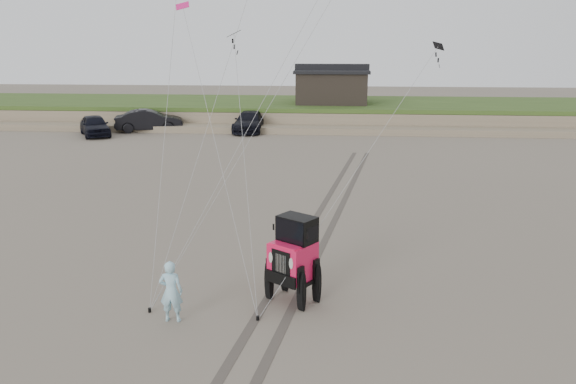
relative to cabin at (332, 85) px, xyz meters
name	(u,v)px	position (x,y,z in m)	size (l,w,h in m)	color
ground	(237,319)	(-2.00, -37.00, -3.24)	(160.00, 160.00, 0.00)	#6B6054
dune_ridge	(309,112)	(-2.00, 0.50, -2.42)	(160.00, 14.25, 1.73)	#7A6B54
cabin	(332,85)	(0.00, 0.00, 0.00)	(6.40, 5.40, 3.35)	black
truck_a	(95,125)	(-17.81, -8.93, -2.45)	(1.85, 4.60, 1.57)	black
truck_b	(149,121)	(-14.38, -6.47, -2.37)	(1.83, 5.25, 1.73)	black
truck_c	(250,122)	(-6.40, -5.87, -2.45)	(2.20, 5.41, 1.57)	black
jeep	(293,268)	(-0.64, -35.82, -2.28)	(2.21, 5.11, 1.91)	#EC184C
man	(171,291)	(-3.61, -37.24, -2.43)	(0.59, 0.39, 1.62)	#97D4EA
stake_main	(150,310)	(-4.34, -36.84, -3.18)	(0.08, 0.08, 0.12)	black
stake_aux	(258,318)	(-1.45, -37.04, -3.18)	(0.08, 0.08, 0.12)	black
tire_tracks	(323,224)	(0.00, -29.00, -3.23)	(5.22, 29.74, 0.01)	#4C443D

